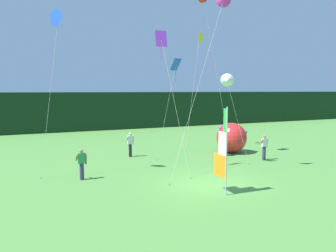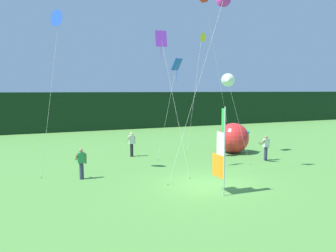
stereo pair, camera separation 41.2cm
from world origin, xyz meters
name	(u,v)px [view 2 (the right image)]	position (x,y,z in m)	size (l,w,h in m)	color
ground_plane	(208,184)	(0.00, 0.00, 0.00)	(120.00, 120.00, 0.00)	#518E3D
distant_treeline	(108,111)	(0.00, 24.36, 2.20)	(80.00, 2.40, 4.40)	black
banner_flag	(221,153)	(-0.24, -1.56, 1.88)	(0.06, 1.03, 3.92)	#B7B7BC
person_near_banner	(223,136)	(6.45, 8.98, 0.88)	(0.55, 0.48, 1.65)	brown
person_mid_field	(266,147)	(6.13, 3.22, 0.89)	(0.55, 0.48, 1.67)	#2D334C
person_far_left	(81,163)	(-5.70, 3.22, 0.86)	(0.55, 0.48, 1.62)	#2D334C
person_far_right	(132,144)	(-1.72, 7.78, 0.91)	(0.55, 0.48, 1.71)	black
inflatable_balloon	(234,138)	(5.61, 6.21, 1.12)	(2.27, 2.23, 2.23)	red
folding_chair	(227,141)	(6.51, 8.43, 0.51)	(0.51, 0.51, 0.89)	#BCBCC1
kite_white_delta_0	(228,81)	(2.89, 2.89, 5.19)	(1.99, 0.83, 5.63)	brown
kite_blue_diamond_1	(176,69)	(0.68, 5.58, 5.98)	(1.59, 0.71, 6.65)	brown
kite_magenta_delta_2	(223,0)	(1.56, 1.39, 9.33)	(3.93, 1.21, 9.78)	brown
kite_yellow_delta_3	(202,38)	(4.52, 9.35, 8.72)	(2.40, 1.95, 9.14)	brown
kite_purple_diamond_5	(162,45)	(-1.22, 3.06, 7.06)	(1.16, 2.19, 7.88)	brown
kite_blue_delta_6	(59,19)	(-6.46, 4.66, 8.35)	(1.63, 0.92, 8.82)	brown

